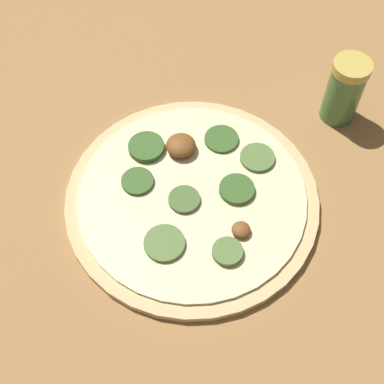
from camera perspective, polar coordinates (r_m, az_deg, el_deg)
ground_plane at (r=0.65m, az=-0.00°, el=-0.97°), size 3.00×3.00×0.00m
pizza at (r=0.65m, az=0.01°, el=-0.47°), size 0.31×0.31×0.03m
spice_jar at (r=0.73m, az=15.93°, el=10.39°), size 0.05×0.05×0.09m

